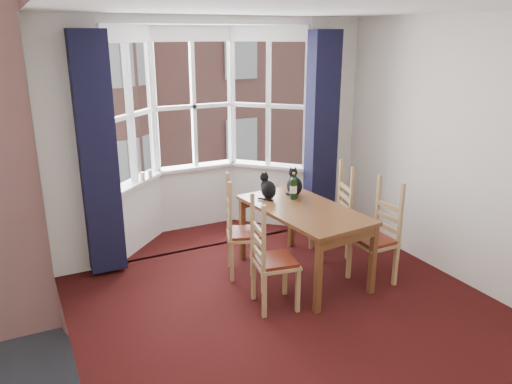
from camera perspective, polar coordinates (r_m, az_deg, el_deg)
floor at (r=4.76m, az=6.45°, el=-15.59°), size 4.50×4.50×0.00m
ceiling at (r=3.99m, az=7.92°, el=20.37°), size 4.50×4.50×0.00m
wall_left at (r=3.52m, az=-21.24°, el=-3.57°), size 0.00×4.50×4.50m
wall_right at (r=5.50m, az=24.81°, el=3.41°), size 0.00×4.50×4.50m
wall_back_pier_left at (r=5.71m, az=-20.23°, el=4.44°), size 0.70×0.12×2.80m
wall_back_pier_right at (r=6.88m, az=8.28°, el=7.46°), size 0.70×0.12×2.80m
bay_window at (r=6.56m, az=-6.33°, el=7.04°), size 2.76×0.94×2.80m
curtain_left at (r=5.57m, az=-17.61°, el=3.87°), size 0.38×0.22×2.60m
curtain_right at (r=6.61m, az=7.50°, el=6.64°), size 0.38×0.22×2.60m
dining_table at (r=5.46m, az=5.48°, el=-2.71°), size 0.96×1.60×0.80m
chair_left_near at (r=4.89m, az=1.21°, el=-8.16°), size 0.47×0.48×0.92m
chair_left_far at (r=5.55m, az=-2.12°, el=-4.91°), size 0.52×0.53×0.92m
chair_right_near at (r=5.57m, az=14.00°, el=-5.33°), size 0.41×0.43×0.92m
chair_right_far at (r=6.14m, az=9.27°, el=-2.83°), size 0.49×0.51×0.92m
cat_left at (r=5.68m, az=1.38°, el=0.44°), size 0.21×0.26×0.31m
cat_right at (r=5.83m, az=4.39°, el=0.90°), size 0.22×0.27×0.32m
wine_bottle at (r=5.66m, az=4.31°, el=0.53°), size 0.08×0.08×0.31m
candle_tall at (r=6.29m, az=-12.85°, el=1.76°), size 0.06×0.06×0.10m
candle_short at (r=6.34m, az=-12.02°, el=1.99°), size 0.06×0.06×0.11m
street at (r=36.64m, az=-22.38°, el=2.81°), size 80.00×80.00×0.00m
tenement_building at (r=17.48m, az=-19.81°, el=13.43°), size 18.40×7.80×15.20m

